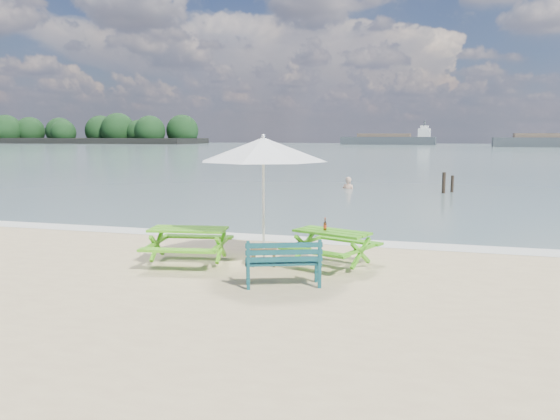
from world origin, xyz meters
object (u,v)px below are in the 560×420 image
(picnic_table_right, at_px, (332,249))
(swimmer, at_px, (348,195))
(beer_bottle, at_px, (325,226))
(side_table, at_px, (264,256))
(patio_umbrella, at_px, (263,149))
(picnic_table_left, at_px, (189,246))
(park_bench, at_px, (283,272))

(picnic_table_right, xyz_separation_m, swimmer, (-2.16, 16.53, -0.69))
(picnic_table_right, relative_size, swimmer, 1.16)
(beer_bottle, relative_size, swimmer, 0.14)
(side_table, bearing_deg, patio_umbrella, 91.79)
(side_table, xyz_separation_m, beer_bottle, (1.24, 0.34, 0.64))
(picnic_table_left, distance_m, picnic_table_right, 3.04)
(park_bench, distance_m, beer_bottle, 1.93)
(picnic_table_right, bearing_deg, picnic_table_left, -168.05)
(picnic_table_left, relative_size, picnic_table_right, 0.93)
(side_table, xyz_separation_m, swimmer, (-0.76, 16.83, -0.51))
(park_bench, distance_m, side_table, 1.68)
(picnic_table_left, height_order, park_bench, park_bench)
(picnic_table_right, bearing_deg, patio_umbrella, -167.77)
(beer_bottle, xyz_separation_m, swimmer, (-2.00, 16.49, -1.16))
(swimmer, bearing_deg, park_bench, -85.04)
(picnic_table_left, xyz_separation_m, picnic_table_right, (2.98, 0.63, -0.01))
(park_bench, bearing_deg, picnic_table_left, 154.75)
(park_bench, bearing_deg, beer_bottle, 76.93)
(side_table, bearing_deg, park_bench, -60.55)
(picnic_table_right, height_order, patio_umbrella, patio_umbrella)
(swimmer, bearing_deg, side_table, -87.41)
(beer_bottle, bearing_deg, swimmer, 96.93)
(picnic_table_left, bearing_deg, beer_bottle, 13.25)
(patio_umbrella, bearing_deg, swimmer, 92.59)
(park_bench, relative_size, beer_bottle, 5.44)
(park_bench, height_order, side_table, park_bench)
(park_bench, bearing_deg, side_table, 119.45)
(picnic_table_right, height_order, park_bench, park_bench)
(picnic_table_left, distance_m, park_bench, 2.66)
(side_table, relative_size, swimmer, 0.36)
(picnic_table_left, bearing_deg, swimmer, 87.27)
(beer_bottle, bearing_deg, patio_umbrella, -164.80)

